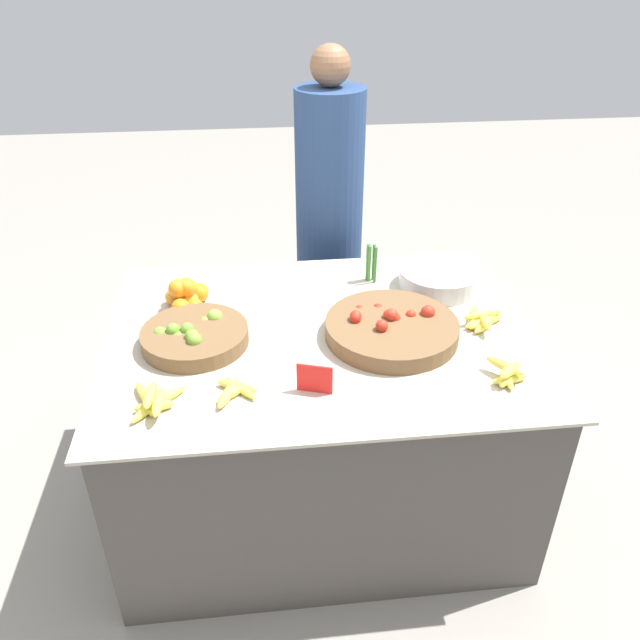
# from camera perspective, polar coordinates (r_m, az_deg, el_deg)

# --- Properties ---
(ground_plane) EXTENTS (12.00, 12.00, 0.00)m
(ground_plane) POSITION_cam_1_polar(r_m,az_deg,el_deg) (2.79, -0.00, -14.97)
(ground_plane) COLOR gray
(market_table) EXTENTS (1.54, 1.18, 0.80)m
(market_table) POSITION_cam_1_polar(r_m,az_deg,el_deg) (2.52, -0.00, -8.71)
(market_table) COLOR #4C4742
(market_table) RESTS_ON ground_plane
(lime_bowl) EXTENTS (0.38, 0.38, 0.09)m
(lime_bowl) POSITION_cam_1_polar(r_m,az_deg,el_deg) (2.24, -11.46, -1.44)
(lime_bowl) COLOR brown
(lime_bowl) RESTS_ON market_table
(tomato_basket) EXTENTS (0.48, 0.48, 0.10)m
(tomato_basket) POSITION_cam_1_polar(r_m,az_deg,el_deg) (2.25, 6.54, -0.75)
(tomato_basket) COLOR brown
(tomato_basket) RESTS_ON market_table
(orange_pile) EXTENTS (0.17, 0.21, 0.13)m
(orange_pile) POSITION_cam_1_polar(r_m,az_deg,el_deg) (2.47, -12.00, 2.21)
(orange_pile) COLOR orange
(orange_pile) RESTS_ON market_table
(metal_bowl) EXTENTS (0.32, 0.32, 0.08)m
(metal_bowl) POSITION_cam_1_polar(r_m,az_deg,el_deg) (2.60, 10.80, 3.73)
(metal_bowl) COLOR silver
(metal_bowl) RESTS_ON market_table
(price_sign) EXTENTS (0.11, 0.04, 0.10)m
(price_sign) POSITION_cam_1_polar(r_m,az_deg,el_deg) (1.96, -0.50, -5.40)
(price_sign) COLOR red
(price_sign) RESTS_ON market_table
(veg_bundle) EXTENTS (0.04, 0.04, 0.16)m
(veg_bundle) POSITION_cam_1_polar(r_m,az_deg,el_deg) (2.60, 4.63, 5.21)
(veg_bundle) COLOR #4C8E42
(veg_bundle) RESTS_ON market_table
(banana_bunch_middle_right) EXTENTS (0.14, 0.17, 0.03)m
(banana_bunch_middle_right) POSITION_cam_1_polar(r_m,az_deg,el_deg) (1.99, -7.87, -6.36)
(banana_bunch_middle_right) COLOR #EFDB4C
(banana_bunch_middle_right) RESTS_ON market_table
(banana_bunch_back_center) EXTENTS (0.18, 0.21, 0.06)m
(banana_bunch_back_center) POSITION_cam_1_polar(r_m,az_deg,el_deg) (1.98, -15.01, -7.14)
(banana_bunch_back_center) COLOR #EFDB4C
(banana_bunch_back_center) RESTS_ON market_table
(banana_bunch_front_left) EXTENTS (0.12, 0.15, 0.06)m
(banana_bunch_front_left) POSITION_cam_1_polar(r_m,az_deg,el_deg) (2.11, 16.77, -4.73)
(banana_bunch_front_left) COLOR #EFDB4C
(banana_bunch_front_left) RESTS_ON market_table
(banana_bunch_front_center) EXTENTS (0.17, 0.22, 0.05)m
(banana_bunch_front_center) POSITION_cam_1_polar(r_m,az_deg,el_deg) (2.39, 14.58, -0.01)
(banana_bunch_front_center) COLOR #EFDB4C
(banana_bunch_front_center) RESTS_ON market_table
(vendor_person) EXTENTS (0.32, 0.32, 1.65)m
(vendor_person) POSITION_cam_1_polar(r_m,az_deg,el_deg) (3.13, 0.83, 7.73)
(vendor_person) COLOR navy
(vendor_person) RESTS_ON ground_plane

